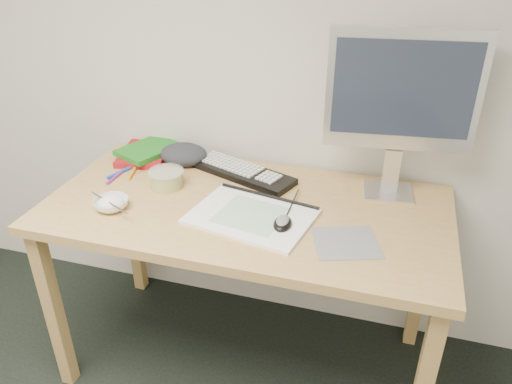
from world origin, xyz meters
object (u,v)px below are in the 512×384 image
desk (246,225)px  sketchpad (251,216)px  rice_bowl (111,204)px  monitor (402,96)px  keyboard (243,173)px

desk → sketchpad: sketchpad is taller
rice_bowl → monitor: bearing=23.2°
sketchpad → keyboard: size_ratio=0.94×
sketchpad → desk: bearing=131.5°
rice_bowl → keyboard: bearing=45.7°
sketchpad → rice_bowl: (-0.48, -0.08, 0.01)m
desk → sketchpad: bearing=-59.4°
sketchpad → keyboard: bearing=123.6°
sketchpad → monitor: bearing=46.6°
desk → monitor: bearing=26.6°
sketchpad → monitor: 0.64m
monitor → desk: bearing=-160.2°
monitor → rice_bowl: bearing=-163.5°
sketchpad → keyboard: 0.31m
desk → monitor: 0.69m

